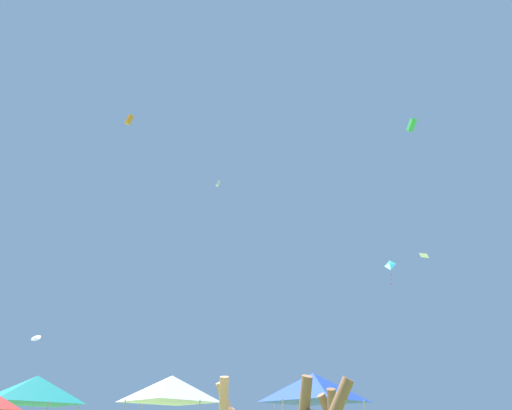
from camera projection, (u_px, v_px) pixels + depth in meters
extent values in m
cylinder|color=#9E704C|center=(226.00, 406.00, 4.77)|extent=(0.36, 0.35, 0.61)
cylinder|color=#9E704C|center=(224.00, 402.00, 4.53)|extent=(0.13, 0.30, 0.63)
cylinder|color=brown|center=(304.00, 407.00, 3.45)|extent=(0.21, 0.34, 0.58)
cylinder|color=brown|center=(336.00, 409.00, 3.25)|extent=(0.41, 0.32, 0.55)
pyramid|color=teal|center=(34.00, 389.00, 14.20)|extent=(3.26, 3.26, 1.04)
pyramid|color=blue|center=(314.00, 387.00, 13.83)|extent=(3.30, 3.30, 1.06)
pyramid|color=white|center=(171.00, 389.00, 16.21)|extent=(3.53, 3.53, 1.13)
pyramid|color=white|center=(424.00, 255.00, 30.64)|extent=(0.87, 0.71, 0.34)
cube|color=orange|center=(129.00, 120.00, 29.94)|extent=(0.72, 0.66, 0.97)
cone|color=white|center=(36.00, 338.00, 26.99)|extent=(0.68, 0.49, 0.58)
cube|color=white|center=(218.00, 183.00, 41.82)|extent=(0.59, 0.35, 0.84)
cube|color=green|center=(412.00, 125.00, 34.40)|extent=(0.60, 1.37, 1.01)
pyramid|color=#2DB7CC|center=(390.00, 265.00, 19.26)|extent=(0.61, 0.60, 0.59)
sphere|color=purple|center=(391.00, 274.00, 19.00)|extent=(0.08, 0.08, 0.08)
sphere|color=purple|center=(391.00, 279.00, 18.89)|extent=(0.08, 0.08, 0.08)
sphere|color=purple|center=(391.00, 284.00, 18.77)|extent=(0.08, 0.08, 0.08)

